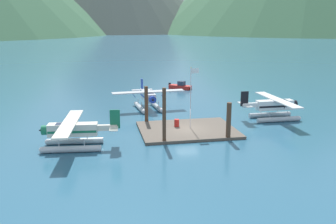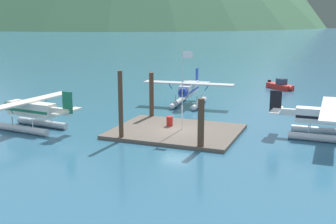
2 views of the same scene
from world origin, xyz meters
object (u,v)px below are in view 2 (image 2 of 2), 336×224
at_px(fuel_drum, 170,121).
at_px(boat_red_open_north, 281,86).
at_px(flagpole, 184,81).
at_px(seaplane_silver_bow_left, 189,92).
at_px(seaplane_cream_port_aft, 32,113).
at_px(seaplane_white_stbd_fwd, 326,120).

bearing_deg(fuel_drum, boat_red_open_north, 75.94).
distance_m(flagpole, seaplane_silver_bow_left, 12.44).
xyz_separation_m(seaplane_silver_bow_left, seaplane_cream_port_aft, (-9.77, -15.57, 0.00)).
xyz_separation_m(flagpole, fuel_drum, (-1.56, 0.70, -3.88)).
xyz_separation_m(seaplane_silver_bow_left, boat_red_open_north, (8.44, 15.54, -1.09)).
relative_size(flagpole, fuel_drum, 8.03).
bearing_deg(seaplane_silver_bow_left, seaplane_white_stbd_fwd, -30.58).
bearing_deg(flagpole, fuel_drum, 155.73).
relative_size(fuel_drum, seaplane_white_stbd_fwd, 0.08).
bearing_deg(fuel_drum, seaplane_cream_port_aft, -157.94).
distance_m(flagpole, seaplane_white_stbd_fwd, 12.43).
xyz_separation_m(fuel_drum, seaplane_silver_bow_left, (-1.82, 10.87, 0.84)).
height_order(fuel_drum, boat_red_open_north, boat_red_open_north).
distance_m(flagpole, boat_red_open_north, 27.89).
distance_m(flagpole, seaplane_cream_port_aft, 14.08).
bearing_deg(seaplane_silver_bow_left, fuel_drum, -80.48).
xyz_separation_m(seaplane_white_stbd_fwd, seaplane_cream_port_aft, (-24.92, -6.61, 0.00)).
distance_m(seaplane_white_stbd_fwd, seaplane_cream_port_aft, 25.78).
bearing_deg(seaplane_silver_bow_left, flagpole, -73.70).
height_order(flagpole, seaplane_white_stbd_fwd, flagpole).
bearing_deg(seaplane_white_stbd_fwd, seaplane_silver_bow_left, 149.42).
height_order(flagpole, fuel_drum, flagpole).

